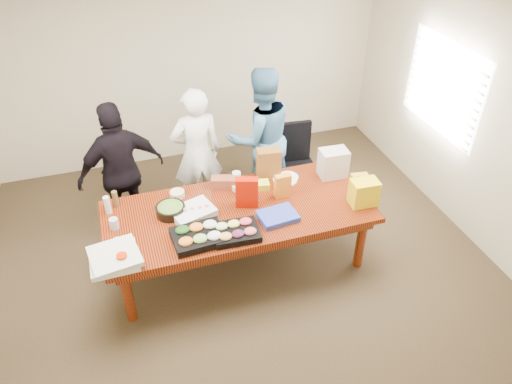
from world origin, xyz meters
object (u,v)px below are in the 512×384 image
object	(u,v)px
office_chair	(299,167)
salad_bowl	(171,210)
person_center	(197,153)
person_right	(261,138)
sheet_cake	(193,212)
conference_table	(239,237)

from	to	relation	value
office_chair	salad_bowl	size ratio (longest dim) A/B	3.25
office_chair	salad_bowl	world-z (taller)	office_chair
office_chair	person_center	distance (m)	1.32
office_chair	person_right	world-z (taller)	person_right
person_center	sheet_cake	xyz separation A→B (m)	(-0.27, -1.04, -0.05)
person_center	office_chair	bearing A→B (deg)	169.51
office_chair	person_center	size ratio (longest dim) A/B	0.59
salad_bowl	office_chair	bearing A→B (deg)	23.85
conference_table	sheet_cake	distance (m)	0.63
office_chair	sheet_cake	size ratio (longest dim) A/B	2.32
sheet_cake	conference_table	bearing A→B (deg)	-24.54
office_chair	person_right	bearing A→B (deg)	161.99
conference_table	person_right	world-z (taller)	person_right
conference_table	office_chair	size ratio (longest dim) A/B	2.81
person_center	person_right	bearing A→B (deg)	178.65
person_right	sheet_cake	bearing A→B (deg)	38.76
person_center	person_right	xyz separation A→B (m)	(0.81, 0.01, 0.07)
person_center	salad_bowl	size ratio (longest dim) A/B	5.46
salad_bowl	person_right	bearing A→B (deg)	36.83
person_center	salad_bowl	distance (m)	1.07
office_chair	conference_table	bearing A→B (deg)	-134.15
person_right	salad_bowl	xyz separation A→B (m)	(-1.29, -0.97, -0.10)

